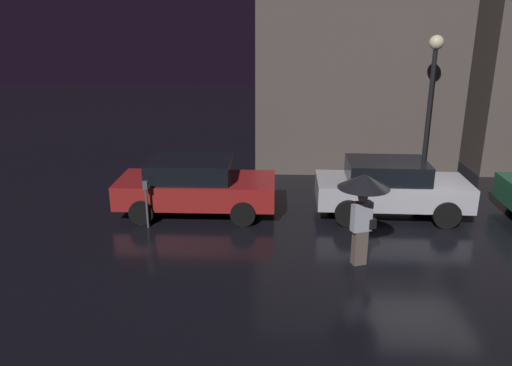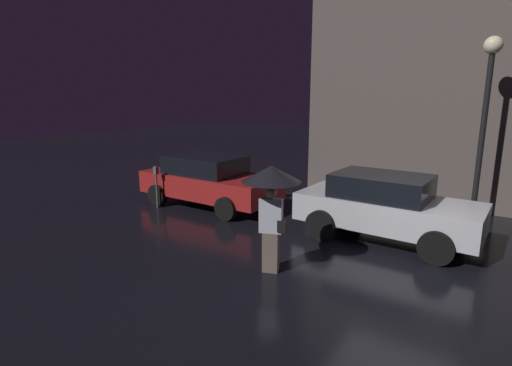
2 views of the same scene
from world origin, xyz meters
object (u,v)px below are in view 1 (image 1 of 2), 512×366
object	(u,v)px
parked_car_silver	(390,187)
pedestrian_with_umbrella	(363,192)
parking_meter	(146,199)
street_lamp_near	(432,83)
parked_car_red	(195,185)

from	to	relation	value
parked_car_silver	pedestrian_with_umbrella	distance (m)	3.33
parking_meter	street_lamp_near	distance (m)	9.09
parked_car_silver	parking_meter	world-z (taller)	parked_car_silver
parked_car_silver	parking_meter	distance (m)	6.47
parked_car_red	street_lamp_near	xyz separation A→B (m)	(6.88, 2.53, 2.49)
parked_car_silver	street_lamp_near	world-z (taller)	street_lamp_near
parked_car_red	parked_car_silver	xyz separation A→B (m)	(5.30, 0.04, 0.02)
parked_car_red	parked_car_silver	size ratio (longest dim) A/B	1.05
parked_car_red	parking_meter	size ratio (longest dim) A/B	3.41
parked_car_silver	pedestrian_with_umbrella	xyz separation A→B (m)	(-1.26, -2.96, 0.85)
parked_car_red	parking_meter	bearing A→B (deg)	-133.86
parked_car_silver	street_lamp_near	distance (m)	3.85
parked_car_red	street_lamp_near	distance (m)	7.74
pedestrian_with_umbrella	street_lamp_near	world-z (taller)	street_lamp_near
parking_meter	street_lamp_near	size ratio (longest dim) A/B	0.27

